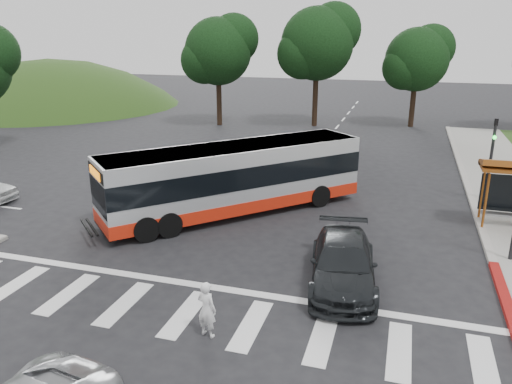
% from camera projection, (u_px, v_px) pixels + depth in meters
% --- Properties ---
extents(ground, '(140.00, 140.00, 0.00)m').
position_uv_depth(ground, '(240.00, 246.00, 19.02)').
color(ground, black).
rests_on(ground, ground).
extents(curb_east, '(0.30, 40.00, 0.15)m').
position_uv_depth(curb_east, '(472.00, 201.00, 23.78)').
color(curb_east, '#9E9991').
rests_on(curb_east, ground).
extents(curb_east_red, '(0.32, 6.00, 0.15)m').
position_uv_depth(curb_east_red, '(508.00, 307.00, 14.68)').
color(curb_east_red, maroon).
rests_on(curb_east_red, ground).
extents(hillside_nw, '(44.00, 44.00, 10.00)m').
position_uv_depth(hillside_nw, '(53.00, 105.00, 55.18)').
color(hillside_nw, '#203E13').
rests_on(hillside_nw, ground).
extents(crosswalk_ladder, '(18.00, 2.60, 0.01)m').
position_uv_depth(crosswalk_ladder, '(185.00, 314.00, 14.46)').
color(crosswalk_ladder, silver).
rests_on(crosswalk_ladder, ground).
extents(traffic_signal_ne_short, '(0.18, 0.37, 4.00)m').
position_uv_depth(traffic_signal_ne_short, '(492.00, 151.00, 23.33)').
color(traffic_signal_ne_short, black).
rests_on(traffic_signal_ne_short, ground).
extents(tree_north_a, '(6.60, 6.15, 10.17)m').
position_uv_depth(tree_north_a, '(318.00, 42.00, 41.15)').
color(tree_north_a, black).
rests_on(tree_north_a, ground).
extents(tree_north_b, '(5.72, 5.33, 8.43)m').
position_uv_depth(tree_north_b, '(418.00, 58.00, 41.14)').
color(tree_north_b, black).
rests_on(tree_north_b, ground).
extents(tree_north_c, '(6.16, 5.74, 9.30)m').
position_uv_depth(tree_north_c, '(219.00, 50.00, 41.73)').
color(tree_north_c, black).
rests_on(tree_north_c, ground).
extents(transit_bus, '(10.04, 10.39, 3.07)m').
position_uv_depth(transit_bus, '(235.00, 180.00, 22.09)').
color(transit_bus, '#BABCBF').
rests_on(transit_bus, ground).
extents(pedestrian, '(0.66, 0.53, 1.59)m').
position_uv_depth(pedestrian, '(207.00, 309.00, 13.22)').
color(pedestrian, white).
rests_on(pedestrian, ground).
extents(dark_sedan, '(2.72, 5.28, 1.46)m').
position_uv_depth(dark_sedan, '(343.00, 263.00, 15.96)').
color(dark_sedan, black).
rests_on(dark_sedan, ground).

